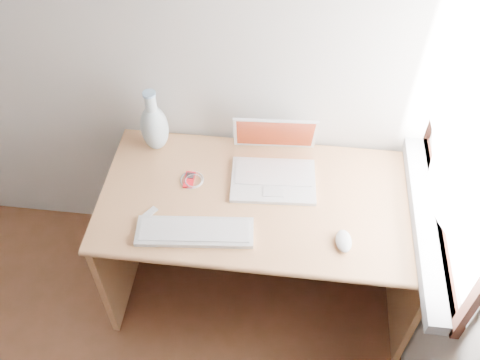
# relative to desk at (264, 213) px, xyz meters

# --- Properties ---
(back_wall) EXTENTS (3.50, 0.04, 2.60)m
(back_wall) POSITION_rel_desk_xyz_m (-1.03, 0.29, 0.77)
(back_wall) COLOR silver
(back_wall) RESTS_ON floor
(window) EXTENTS (0.11, 0.99, 1.10)m
(window) POSITION_rel_desk_xyz_m (0.69, -0.16, 0.75)
(window) COLOR white
(window) RESTS_ON right_wall
(desk) EXTENTS (1.41, 0.70, 0.74)m
(desk) POSITION_rel_desk_xyz_m (0.00, 0.00, 0.00)
(desk) COLOR tan
(desk) RESTS_ON floor
(laptop) EXTENTS (0.38, 0.33, 0.25)m
(laptop) POSITION_rel_desk_xyz_m (0.03, 0.06, 0.27)
(laptop) COLOR white
(laptop) RESTS_ON desk
(external_keyboard) EXTENTS (0.49, 0.19, 0.02)m
(external_keyboard) POSITION_rel_desk_xyz_m (-0.26, -0.30, 0.23)
(external_keyboard) COLOR silver
(external_keyboard) RESTS_ON desk
(mouse) EXTENTS (0.07, 0.11, 0.04)m
(mouse) POSITION_rel_desk_xyz_m (0.34, -0.28, 0.23)
(mouse) COLOR white
(mouse) RESTS_ON desk
(ipod) EXTENTS (0.04, 0.10, 0.01)m
(ipod) POSITION_rel_desk_xyz_m (-0.34, -0.02, 0.22)
(ipod) COLOR red
(ipod) RESTS_ON desk
(cable_coil) EXTENTS (0.13, 0.13, 0.01)m
(cable_coil) POSITION_rel_desk_xyz_m (-0.32, -0.02, 0.22)
(cable_coil) COLOR silver
(cable_coil) RESTS_ON desk
(remote) EXTENTS (0.07, 0.08, 0.01)m
(remote) POSITION_rel_desk_xyz_m (-0.47, -0.23, 0.22)
(remote) COLOR silver
(remote) RESTS_ON desk
(vase) EXTENTS (0.13, 0.13, 0.32)m
(vase) POSITION_rel_desk_xyz_m (-0.52, 0.17, 0.34)
(vase) COLOR silver
(vase) RESTS_ON desk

